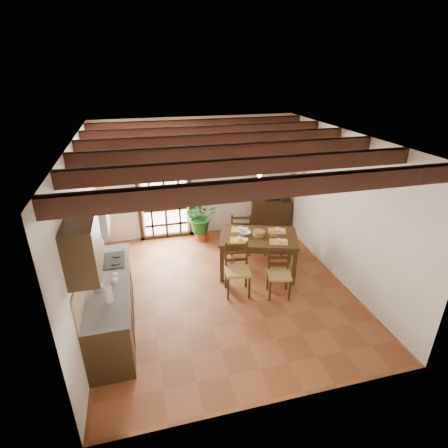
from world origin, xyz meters
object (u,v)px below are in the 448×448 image
object	(u,v)px
pendant_lamp	(260,171)
kitchen_counter	(111,304)
dining_table	(258,240)
crt_tv	(272,192)
chair_near_left	(237,279)
chair_far_right	(274,243)
potted_plant	(201,217)
sideboard	(271,215)
chair_far_left	(240,240)
chair_near_right	(279,282)

from	to	relation	value
pendant_lamp	kitchen_counter	bearing A→B (deg)	-157.65
dining_table	crt_tv	bearing A→B (deg)	80.16
kitchen_counter	chair_near_left	size ratio (longest dim) A/B	2.35
chair_near_left	chair_far_right	bearing A→B (deg)	53.51
kitchen_counter	pendant_lamp	xyz separation A→B (m)	(2.76, 1.13, 1.60)
chair_near_left	chair_far_right	xyz separation A→B (m)	(1.19, 1.20, -0.03)
dining_table	potted_plant	size ratio (longest dim) A/B	0.81
chair_near_left	pendant_lamp	bearing A→B (deg)	57.77
dining_table	sideboard	world-z (taller)	same
chair_far_left	potted_plant	distance (m)	1.14
chair_far_left	chair_far_right	world-z (taller)	chair_far_left
chair_near_left	potted_plant	bearing A→B (deg)	103.71
chair_near_right	sideboard	world-z (taller)	chair_near_right
sideboard	chair_near_right	bearing A→B (deg)	-94.85
chair_near_left	sideboard	xyz separation A→B (m)	(1.57, 2.39, 0.10)
chair_far_right	potted_plant	xyz separation A→B (m)	(-1.41, 1.09, 0.30)
crt_tv	pendant_lamp	xyz separation A→B (m)	(-0.98, -1.69, 1.08)
potted_plant	chair_near_right	bearing A→B (deg)	-70.08
kitchen_counter	pendant_lamp	bearing A→B (deg)	22.35
chair_far_right	pendant_lamp	xyz separation A→B (m)	(-0.60, -0.50, 1.81)
chair_near_right	chair_far_left	distance (m)	1.69
dining_table	chair_far_left	bearing A→B (deg)	115.99
chair_far_right	crt_tv	size ratio (longest dim) A/B	1.65
chair_near_left	crt_tv	distance (m)	2.94
kitchen_counter	chair_far_left	xyz separation A→B (m)	(2.65, 1.87, -0.17)
chair_near_left	chair_near_right	world-z (taller)	chair_near_left
dining_table	kitchen_counter	bearing A→B (deg)	-140.63
chair_far_right	crt_tv	xyz separation A→B (m)	(0.38, 1.18, 0.73)
chair_far_right	sideboard	bearing A→B (deg)	-83.03
chair_far_left	pendant_lamp	world-z (taller)	pendant_lamp
chair_far_left	potted_plant	xyz separation A→B (m)	(-0.71, 0.85, 0.26)
crt_tv	potted_plant	world-z (taller)	potted_plant
chair_far_left	chair_far_right	size ratio (longest dim) A/B	1.15
kitchen_counter	sideboard	xyz separation A→B (m)	(3.73, 2.83, -0.07)
dining_table	crt_tv	world-z (taller)	crt_tv
chair_near_right	potted_plant	world-z (taller)	potted_plant
chair_far_right	potted_plant	world-z (taller)	potted_plant
chair_near_right	chair_far_left	xyz separation A→B (m)	(-0.21, 1.68, 0.03)
dining_table	chair_near_left	bearing A→B (deg)	-116.20
chair_near_left	potted_plant	size ratio (longest dim) A/B	0.45
chair_near_right	potted_plant	xyz separation A→B (m)	(-0.92, 2.53, 0.30)
sideboard	potted_plant	xyz separation A→B (m)	(-1.79, -0.10, 0.17)
dining_table	pendant_lamp	xyz separation A→B (m)	(0.00, 0.10, 1.38)
kitchen_counter	sideboard	distance (m)	4.68
pendant_lamp	chair_near_right	bearing A→B (deg)	-83.62
chair_near_left	chair_near_right	size ratio (longest dim) A/B	1.09
chair_far_right	potted_plant	size ratio (longest dim) A/B	0.40
chair_near_left	crt_tv	world-z (taller)	crt_tv
dining_table	chair_near_right	world-z (taller)	chair_near_right
chair_near_right	crt_tv	xyz separation A→B (m)	(0.87, 2.62, 0.72)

